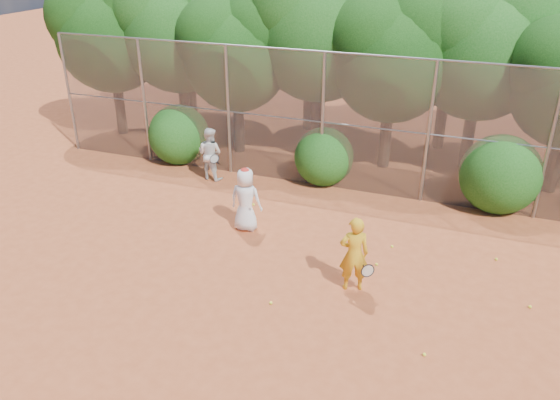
% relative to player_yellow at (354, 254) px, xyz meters
% --- Properties ---
extents(ground, '(80.00, 80.00, 0.00)m').
position_rel_player_yellow_xyz_m(ground, '(-1.19, -1.09, -0.86)').
color(ground, '#A44925').
rests_on(ground, ground).
extents(fence_back, '(20.05, 0.09, 4.03)m').
position_rel_player_yellow_xyz_m(fence_back, '(-1.31, 4.91, 1.19)').
color(fence_back, gray).
rests_on(fence_back, ground).
extents(tree_0, '(4.38, 3.81, 6.00)m').
position_rel_player_yellow_xyz_m(tree_0, '(-10.63, 6.95, 3.07)').
color(tree_0, black).
rests_on(tree_0, ground).
extents(tree_1, '(4.64, 4.03, 6.35)m').
position_rel_player_yellow_xyz_m(tree_1, '(-8.13, 7.45, 3.31)').
color(tree_1, black).
rests_on(tree_1, ground).
extents(tree_2, '(3.99, 3.47, 5.47)m').
position_rel_player_yellow_xyz_m(tree_2, '(-5.64, 6.75, 2.73)').
color(tree_2, black).
rests_on(tree_2, ground).
extents(tree_3, '(4.89, 4.26, 6.70)m').
position_rel_player_yellow_xyz_m(tree_3, '(-3.13, 7.76, 3.54)').
color(tree_3, black).
rests_on(tree_3, ground).
extents(tree_4, '(4.19, 3.64, 5.73)m').
position_rel_player_yellow_xyz_m(tree_4, '(-0.64, 7.15, 2.90)').
color(tree_4, black).
rests_on(tree_4, ground).
extents(tree_5, '(4.51, 3.92, 6.17)m').
position_rel_player_yellow_xyz_m(tree_5, '(1.87, 7.95, 3.19)').
color(tree_5, black).
rests_on(tree_5, ground).
extents(tree_9, '(4.83, 4.20, 6.62)m').
position_rel_player_yellow_xyz_m(tree_9, '(-9.13, 9.76, 3.48)').
color(tree_9, black).
rests_on(tree_9, ground).
extents(tree_10, '(5.15, 4.48, 7.06)m').
position_rel_player_yellow_xyz_m(tree_10, '(-4.12, 9.96, 3.77)').
color(tree_10, black).
rests_on(tree_10, ground).
extents(tree_11, '(4.64, 4.03, 6.35)m').
position_rel_player_yellow_xyz_m(tree_11, '(0.87, 9.55, 3.31)').
color(tree_11, black).
rests_on(tree_11, ground).
extents(bush_0, '(2.00, 2.00, 2.00)m').
position_rel_player_yellow_xyz_m(bush_0, '(-7.19, 5.21, 0.14)').
color(bush_0, '#164C13').
rests_on(bush_0, ground).
extents(bush_1, '(1.80, 1.80, 1.80)m').
position_rel_player_yellow_xyz_m(bush_1, '(-2.19, 5.21, 0.04)').
color(bush_1, '#164C13').
rests_on(bush_1, ground).
extents(bush_2, '(2.20, 2.20, 2.20)m').
position_rel_player_yellow_xyz_m(bush_2, '(2.81, 5.21, 0.24)').
color(bush_2, '#164C13').
rests_on(bush_2, ground).
extents(player_yellow, '(0.85, 0.61, 1.72)m').
position_rel_player_yellow_xyz_m(player_yellow, '(0.00, 0.00, 0.00)').
color(player_yellow, gold).
rests_on(player_yellow, ground).
extents(player_teen, '(0.85, 0.57, 1.71)m').
position_rel_player_yellow_xyz_m(player_teen, '(-3.19, 1.62, -0.01)').
color(player_teen, white).
rests_on(player_teen, ground).
extents(player_white, '(0.89, 0.77, 1.65)m').
position_rel_player_yellow_xyz_m(player_white, '(-5.54, 4.22, -0.04)').
color(player_white, silver).
rests_on(player_white, ground).
extents(ball_0, '(0.07, 0.07, 0.07)m').
position_rel_player_yellow_xyz_m(ball_0, '(0.32, 1.07, -0.82)').
color(ball_0, yellow).
rests_on(ball_0, ground).
extents(ball_1, '(0.07, 0.07, 0.07)m').
position_rel_player_yellow_xyz_m(ball_1, '(0.52, 1.99, -0.82)').
color(ball_1, yellow).
rests_on(ball_1, ground).
extents(ball_2, '(0.07, 0.07, 0.07)m').
position_rel_player_yellow_xyz_m(ball_2, '(1.74, -1.61, -0.82)').
color(ball_2, yellow).
rests_on(ball_2, ground).
extents(ball_3, '(0.07, 0.07, 0.07)m').
position_rel_player_yellow_xyz_m(ball_3, '(3.59, 0.59, -0.82)').
color(ball_3, yellow).
rests_on(ball_3, ground).
extents(ball_4, '(0.07, 0.07, 0.07)m').
position_rel_player_yellow_xyz_m(ball_4, '(-1.43, -1.15, -0.82)').
color(ball_4, yellow).
rests_on(ball_4, ground).
extents(ball_5, '(0.07, 0.07, 0.07)m').
position_rel_player_yellow_xyz_m(ball_5, '(2.91, 2.27, -0.82)').
color(ball_5, yellow).
rests_on(ball_5, ground).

